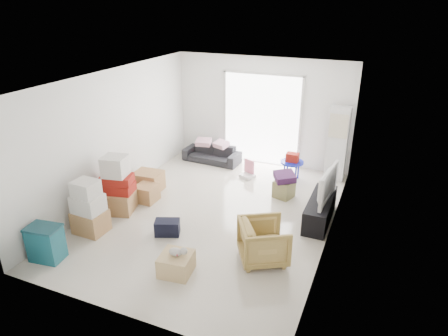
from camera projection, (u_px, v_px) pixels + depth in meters
room_shell at (213, 151)px, 7.46m from camera, size 4.98×6.48×3.18m
sliding_door at (261, 116)px, 10.02m from camera, size 2.10×0.04×2.33m
ac_tower at (337, 144)px, 9.19m from camera, size 0.45×0.30×1.75m
tv_console at (320, 210)px, 7.67m from camera, size 0.42×1.40×0.47m
television at (322, 196)px, 7.55m from camera, size 0.73×1.15×0.14m
sofa at (212, 151)px, 10.41m from camera, size 1.52×0.52×0.59m
pillow_left at (203, 138)px, 10.32m from camera, size 0.40×0.34×0.11m
pillow_right at (221, 140)px, 10.17m from camera, size 0.42×0.37×0.12m
armchair at (264, 240)px, 6.45m from camera, size 0.98×0.99×0.76m
storage_bins at (46, 243)px, 6.50m from camera, size 0.58×0.44×0.61m
box_stack_a at (89, 210)px, 7.21m from camera, size 0.57×0.48×1.03m
box_stack_b at (118, 188)px, 7.91m from camera, size 0.72×0.72×1.18m
box_stack_c at (148, 181)px, 8.89m from camera, size 0.63×0.53×0.44m
loose_box at (147, 193)px, 8.43m from camera, size 0.43×0.43×0.36m
duffel_bag at (167, 227)px, 7.25m from camera, size 0.51×0.41×0.28m
ottoman at (284, 189)px, 8.59m from camera, size 0.47×0.47×0.37m
blanket at (285, 178)px, 8.49m from camera, size 0.56×0.56×0.14m
kids_table at (292, 161)px, 9.30m from camera, size 0.54×0.54×0.67m
toy_walker at (248, 172)px, 9.58m from camera, size 0.39×0.38×0.42m
wood_crate at (176, 264)px, 6.23m from camera, size 0.54×0.54×0.32m
plush_bunny at (178, 252)px, 6.13m from camera, size 0.30×0.17×0.15m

